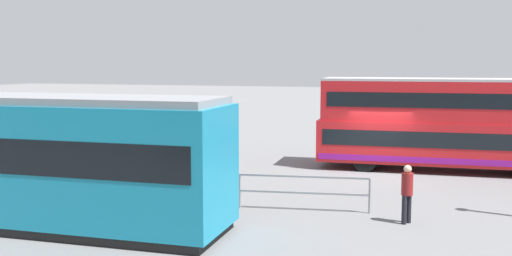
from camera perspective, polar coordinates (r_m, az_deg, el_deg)
The scene contains 6 objects.
ground_plane at distance 24.24m, azimuth 11.87°, elevation -4.39°, with size 160.00×160.00×0.00m, color slate.
double_decker_bus at distance 25.42m, azimuth 18.22°, elevation 0.37°, with size 10.72×3.02×3.83m.
pedestrian_near_railing at distance 19.95m, azimuth -6.44°, elevation -3.86°, with size 0.40×0.40×1.64m.
pedestrian_crossing at distance 16.91m, azimuth 14.49°, elevation -5.86°, with size 0.44×0.44×1.66m.
pedestrian_railing at distance 18.15m, azimuth -1.59°, elevation -5.50°, with size 7.89×1.12×1.08m.
info_sign at distance 18.53m, azimuth -12.91°, elevation -2.75°, with size 0.98×0.25×2.33m.
Camera 1 is at (-2.18, 23.71, 4.50)m, focal length 41.10 mm.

